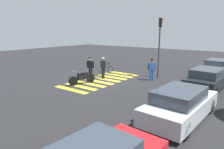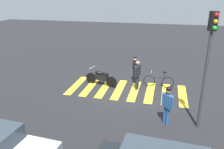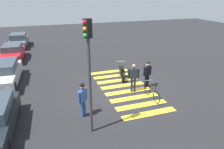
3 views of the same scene
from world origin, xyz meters
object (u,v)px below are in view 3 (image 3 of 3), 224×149
Objects in this scene: car_red_convertible at (13,53)px; pedestrian_bystander at (83,97)px; officer_on_foot at (147,72)px; officer_by_motorcycle at (133,76)px; car_silver_sedan at (3,74)px; traffic_light_pole at (89,62)px; police_motorcycle at (122,72)px; leaning_bicycle at (152,92)px; car_grey_coupe at (19,41)px.

pedestrian_bystander is at bearing -160.36° from car_red_convertible.
officer_on_foot is 1.14m from officer_by_motorcycle.
traffic_light_pole reaches higher than car_silver_sedan.
pedestrian_bystander is 0.37× the size of traffic_light_pole.
police_motorcycle is 5.35m from pedestrian_bystander.
leaning_bicycle is 13.27m from car_red_convertible.
leaning_bicycle is at bearing -82.60° from pedestrian_bystander.
officer_by_motorcycle reaches higher than officer_on_foot.
police_motorcycle is at bearing -41.93° from pedestrian_bystander.
car_grey_coupe is at bearing 12.96° from pedestrian_bystander.
car_silver_sedan is at bearing 36.05° from pedestrian_bystander.
car_red_convertible is (9.06, 8.47, -0.35)m from officer_on_foot.
police_motorcycle is 7.85m from car_silver_sedan.
officer_by_motorcycle reaches higher than car_grey_coupe.
officer_by_motorcycle is (1.21, 0.61, 0.62)m from leaning_bicycle.
officer_by_motorcycle is at bearing -63.12° from pedestrian_bystander.
police_motorcycle is at bearing -3.62° from officer_by_motorcycle.
officer_on_foot is at bearing -136.91° from car_red_convertible.
police_motorcycle reaches higher than leaning_bicycle.
car_grey_coupe is at bearing 26.21° from officer_by_motorcycle.
police_motorcycle is at bearing -149.34° from car_grey_coupe.
car_red_convertible is at bearing 37.03° from leaning_bicycle.
car_red_convertible is 0.96× the size of car_grey_coupe.
pedestrian_bystander is at bearing -167.04° from car_grey_coupe.
car_silver_sedan is 1.08× the size of car_grey_coupe.
car_grey_coupe is (15.77, 7.77, 0.29)m from leaning_bicycle.
leaning_bicycle is 1.03× the size of officer_on_foot.
car_silver_sedan is (5.64, 4.11, -0.34)m from pedestrian_bystander.
police_motorcycle is 10.38m from car_red_convertible.
police_motorcycle is 6.90m from traffic_light_pole.
officer_by_motorcycle is at bearing -141.80° from car_red_convertible.
police_motorcycle is at bearing 7.70° from leaning_bicycle.
car_grey_coupe is at bearing 12.20° from traffic_light_pole.
car_grey_coupe is (14.23, 8.26, -0.32)m from officer_on_foot.
car_grey_coupe reaches higher than car_silver_sedan.
police_motorcycle is at bearing -133.55° from car_red_convertible.
officer_on_foot reaches higher than police_motorcycle.
officer_by_motorcycle reaches higher than police_motorcycle.
car_grey_coupe is (5.18, -0.22, 0.03)m from car_red_convertible.
officer_by_motorcycle is 0.40× the size of car_grey_coupe.
police_motorcycle is 0.50× the size of car_red_convertible.
car_red_convertible is at bearing 177.60° from car_grey_coupe.
leaning_bicycle is 4.11m from pedestrian_bystander.
officer_on_foot is 6.00m from traffic_light_pole.
officer_by_motorcycle reaches higher than car_silver_sedan.
car_grey_coupe is at bearing -1.92° from car_silver_sedan.
pedestrian_bystander is at bearing 138.07° from police_motorcycle.
officer_by_motorcycle is at bearing -117.47° from car_silver_sedan.
pedestrian_bystander is (-0.52, 4.02, 0.63)m from leaning_bicycle.
police_motorcycle is 0.43× the size of traffic_light_pole.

